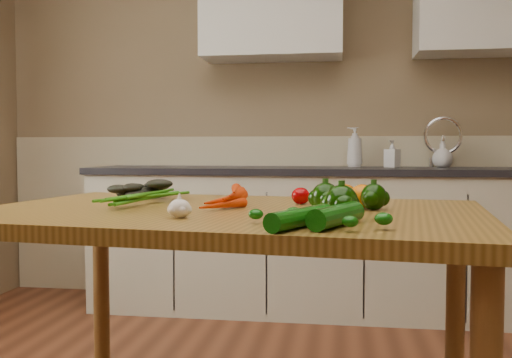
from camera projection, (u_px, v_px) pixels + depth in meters
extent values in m
cube|color=#887151|center=(290.00, 107.00, 3.87)|extent=(4.00, 0.02, 2.60)
cube|color=beige|center=(289.00, 217.00, 3.89)|extent=(3.98, 0.03, 1.10)
cube|color=beige|center=(317.00, 242.00, 3.57)|extent=(2.80, 0.60, 0.86)
cube|color=#252429|center=(317.00, 171.00, 3.55)|extent=(2.84, 0.64, 0.04)
cube|color=#99999E|center=(448.00, 178.00, 3.44)|extent=(0.55, 0.42, 0.10)
cylinder|color=silver|center=(443.00, 148.00, 3.61)|extent=(0.02, 0.02, 0.24)
cube|color=silver|center=(272.00, 4.00, 3.67)|extent=(0.90, 0.35, 0.70)
cube|color=olive|center=(228.00, 216.00, 1.78)|extent=(1.66, 1.17, 0.04)
cylinder|color=brown|center=(101.00, 297.00, 2.40)|extent=(0.07, 0.07, 0.78)
cylinder|color=brown|center=(455.00, 324.00, 2.03)|extent=(0.07, 0.07, 0.78)
imported|color=silver|center=(355.00, 147.00, 3.65)|extent=(0.10, 0.10, 0.25)
imported|color=silver|center=(392.00, 154.00, 3.55)|extent=(0.11, 0.11, 0.17)
imported|color=silver|center=(442.00, 154.00, 3.54)|extent=(0.14, 0.14, 0.16)
ellipsoid|color=silver|center=(180.00, 208.00, 1.53)|extent=(0.06, 0.06, 0.05)
sphere|color=black|center=(325.00, 197.00, 1.70)|extent=(0.08, 0.08, 0.08)
sphere|color=black|center=(374.00, 197.00, 1.74)|extent=(0.08, 0.08, 0.08)
sphere|color=black|center=(341.00, 202.00, 1.50)|extent=(0.09, 0.09, 0.09)
ellipsoid|color=#990205|center=(301.00, 196.00, 1.91)|extent=(0.06, 0.06, 0.06)
ellipsoid|color=#CA5C05|center=(345.00, 194.00, 1.93)|extent=(0.07, 0.07, 0.07)
ellipsoid|color=#CA5C05|center=(362.00, 196.00, 1.80)|extent=(0.08, 0.08, 0.07)
cylinder|color=#084607|center=(337.00, 216.00, 1.36)|extent=(0.14, 0.23, 0.05)
cylinder|color=#084607|center=(301.00, 218.00, 1.35)|extent=(0.15, 0.25, 0.05)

